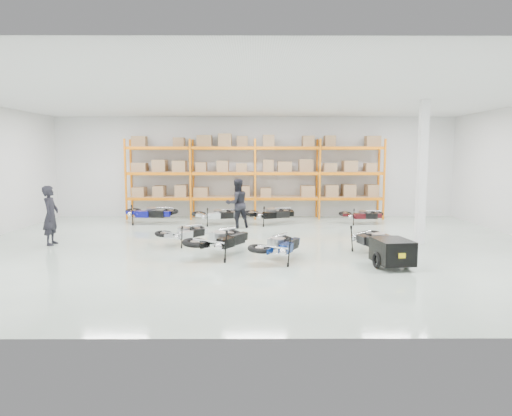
{
  "coord_description": "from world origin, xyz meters",
  "views": [
    {
      "loc": [
        -0.04,
        -13.72,
        2.81
      ],
      "look_at": [
        0.02,
        0.92,
        1.1
      ],
      "focal_mm": 32.0,
      "sensor_mm": 36.0,
      "label": 1
    }
  ],
  "objects_px": {
    "moto_black_far_left": "(220,235)",
    "trailer": "(392,252)",
    "moto_silver_left": "(185,229)",
    "moto_blue_centre": "(279,241)",
    "moto_back_a": "(150,210)",
    "moto_touring_right": "(375,235)",
    "moto_back_d": "(362,212)",
    "moto_back_c": "(271,210)",
    "person_left": "(51,215)",
    "person_back": "(237,203)",
    "moto_back_b": "(217,212)"
  },
  "relations": [
    {
      "from": "moto_silver_left",
      "to": "moto_touring_right",
      "type": "relative_size",
      "value": 0.89
    },
    {
      "from": "moto_black_far_left",
      "to": "moto_back_a",
      "type": "height_order",
      "value": "moto_black_far_left"
    },
    {
      "from": "moto_back_a",
      "to": "moto_back_d",
      "type": "height_order",
      "value": "moto_back_a"
    },
    {
      "from": "moto_silver_left",
      "to": "moto_touring_right",
      "type": "distance_m",
      "value": 5.81
    },
    {
      "from": "moto_silver_left",
      "to": "moto_black_far_left",
      "type": "bearing_deg",
      "value": 170.33
    },
    {
      "from": "moto_back_d",
      "to": "moto_back_a",
      "type": "bearing_deg",
      "value": 89.04
    },
    {
      "from": "moto_silver_left",
      "to": "moto_back_b",
      "type": "distance_m",
      "value": 4.2
    },
    {
      "from": "moto_back_a",
      "to": "moto_blue_centre",
      "type": "bearing_deg",
      "value": -136.01
    },
    {
      "from": "moto_silver_left",
      "to": "moto_back_d",
      "type": "xyz_separation_m",
      "value": [
        6.59,
        4.26,
        -0.0
      ]
    },
    {
      "from": "moto_blue_centre",
      "to": "moto_back_d",
      "type": "height_order",
      "value": "moto_blue_centre"
    },
    {
      "from": "moto_touring_right",
      "to": "moto_back_d",
      "type": "bearing_deg",
      "value": 67.28
    },
    {
      "from": "moto_touring_right",
      "to": "moto_back_a",
      "type": "bearing_deg",
      "value": 129.98
    },
    {
      "from": "moto_back_b",
      "to": "person_left",
      "type": "height_order",
      "value": "person_left"
    },
    {
      "from": "moto_black_far_left",
      "to": "moto_touring_right",
      "type": "xyz_separation_m",
      "value": [
        4.37,
        0.27,
        -0.07
      ]
    },
    {
      "from": "moto_back_d",
      "to": "moto_black_far_left",
      "type": "bearing_deg",
      "value": 137.88
    },
    {
      "from": "moto_touring_right",
      "to": "person_left",
      "type": "xyz_separation_m",
      "value": [
        -9.8,
        1.43,
        0.39
      ]
    },
    {
      "from": "trailer",
      "to": "person_back",
      "type": "xyz_separation_m",
      "value": [
        -4.09,
        6.34,
        0.53
      ]
    },
    {
      "from": "moto_touring_right",
      "to": "trailer",
      "type": "relative_size",
      "value": 1.01
    },
    {
      "from": "moto_touring_right",
      "to": "trailer",
      "type": "distance_m",
      "value": 1.6
    },
    {
      "from": "person_back",
      "to": "moto_blue_centre",
      "type": "bearing_deg",
      "value": 77.18
    },
    {
      "from": "person_left",
      "to": "person_back",
      "type": "distance_m",
      "value": 6.59
    },
    {
      "from": "moto_back_a",
      "to": "moto_back_d",
      "type": "relative_size",
      "value": 1.22
    },
    {
      "from": "moto_black_far_left",
      "to": "person_back",
      "type": "bearing_deg",
      "value": -62.59
    },
    {
      "from": "moto_back_a",
      "to": "moto_back_d",
      "type": "bearing_deg",
      "value": -83.3
    },
    {
      "from": "moto_silver_left",
      "to": "moto_back_c",
      "type": "xyz_separation_m",
      "value": [
        2.87,
        4.15,
        0.09
      ]
    },
    {
      "from": "moto_touring_right",
      "to": "moto_back_b",
      "type": "bearing_deg",
      "value": 118.38
    },
    {
      "from": "moto_blue_centre",
      "to": "person_left",
      "type": "xyz_separation_m",
      "value": [
        -7.02,
        2.25,
        0.39
      ]
    },
    {
      "from": "person_left",
      "to": "moto_back_a",
      "type": "bearing_deg",
      "value": -29.19
    },
    {
      "from": "moto_blue_centre",
      "to": "moto_back_a",
      "type": "distance_m",
      "value": 8.25
    },
    {
      "from": "moto_silver_left",
      "to": "moto_back_a",
      "type": "relative_size",
      "value": 0.83
    },
    {
      "from": "moto_black_far_left",
      "to": "moto_back_c",
      "type": "distance_m",
      "value": 6.09
    },
    {
      "from": "moto_black_far_left",
      "to": "moto_back_c",
      "type": "bearing_deg",
      "value": -74.85
    },
    {
      "from": "moto_back_a",
      "to": "moto_back_b",
      "type": "xyz_separation_m",
      "value": [
        2.77,
        -0.21,
        -0.06
      ]
    },
    {
      "from": "moto_silver_left",
      "to": "moto_black_far_left",
      "type": "distance_m",
      "value": 2.13
    },
    {
      "from": "moto_touring_right",
      "to": "moto_back_b",
      "type": "relative_size",
      "value": 1.03
    },
    {
      "from": "trailer",
      "to": "moto_back_a",
      "type": "xyz_separation_m",
      "value": [
        -7.71,
        7.4,
        0.17
      ]
    },
    {
      "from": "moto_blue_centre",
      "to": "moto_silver_left",
      "type": "bearing_deg",
      "value": -12.64
    },
    {
      "from": "moto_blue_centre",
      "to": "person_left",
      "type": "height_order",
      "value": "person_left"
    },
    {
      "from": "moto_black_far_left",
      "to": "moto_back_d",
      "type": "xyz_separation_m",
      "value": [
        5.34,
        5.98,
        -0.13
      ]
    },
    {
      "from": "moto_silver_left",
      "to": "moto_back_a",
      "type": "height_order",
      "value": "moto_back_a"
    },
    {
      "from": "moto_back_c",
      "to": "person_left",
      "type": "xyz_separation_m",
      "value": [
        -7.05,
        -4.17,
        0.36
      ]
    },
    {
      "from": "moto_back_a",
      "to": "moto_back_c",
      "type": "bearing_deg",
      "value": -85.04
    },
    {
      "from": "moto_touring_right",
      "to": "moto_back_c",
      "type": "relative_size",
      "value": 0.95
    },
    {
      "from": "moto_black_far_left",
      "to": "moto_back_b",
      "type": "xyz_separation_m",
      "value": [
        -0.57,
        5.87,
        -0.08
      ]
    },
    {
      "from": "moto_black_far_left",
      "to": "trailer",
      "type": "height_order",
      "value": "moto_black_far_left"
    },
    {
      "from": "trailer",
      "to": "moto_touring_right",
      "type": "bearing_deg",
      "value": 81.55
    },
    {
      "from": "person_left",
      "to": "person_back",
      "type": "bearing_deg",
      "value": -63.59
    },
    {
      "from": "moto_black_far_left",
      "to": "moto_back_d",
      "type": "distance_m",
      "value": 8.02
    },
    {
      "from": "moto_back_c",
      "to": "moto_blue_centre",
      "type": "bearing_deg",
      "value": 159.33
    },
    {
      "from": "moto_blue_centre",
      "to": "moto_back_c",
      "type": "bearing_deg",
      "value": -64.31
    }
  ]
}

